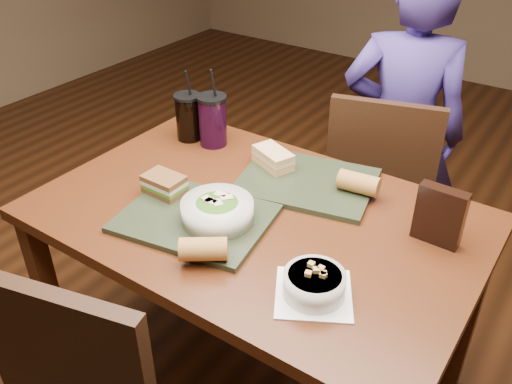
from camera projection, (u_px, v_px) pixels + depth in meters
ground at (256, 377)px, 2.02m from camera, size 6.00×6.00×0.00m
dining_table at (256, 236)px, 1.66m from camera, size 1.30×0.85×0.75m
chair_far at (385, 191)px, 2.15m from camera, size 0.50×0.50×0.93m
diner at (401, 134)px, 2.19m from camera, size 0.58×0.47×1.37m
tray_near at (195, 218)px, 1.57m from camera, size 0.47×0.39×0.02m
tray_far at (307, 182)px, 1.74m from camera, size 0.48×0.40×0.02m
salad_bowl at (217, 210)px, 1.53m from camera, size 0.21×0.21×0.07m
soup_bowl at (314, 284)px, 1.30m from camera, size 0.25×0.25×0.07m
sandwich_near at (164, 184)px, 1.66m from camera, size 0.12×0.09×0.06m
sandwich_far at (273, 158)px, 1.80m from camera, size 0.16×0.13×0.06m
baguette_near at (203, 249)px, 1.39m from camera, size 0.14×0.12×0.06m
baguette_far at (359, 183)px, 1.66m from camera, size 0.13×0.08×0.06m
cup_cola at (188, 117)px, 1.97m from camera, size 0.10×0.10×0.27m
cup_berry at (213, 120)px, 1.93m from camera, size 0.11×0.11×0.29m
chip_bag at (440, 216)px, 1.45m from camera, size 0.13×0.04×0.17m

